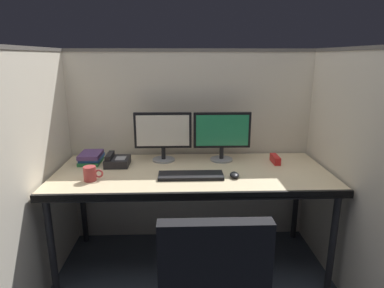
# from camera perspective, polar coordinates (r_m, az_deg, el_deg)

# --- Properties ---
(cubicle_partition_rear) EXTENTS (2.21, 0.06, 1.57)m
(cubicle_partition_rear) POSITION_cam_1_polar(r_m,az_deg,el_deg) (2.72, -0.30, -0.50)
(cubicle_partition_rear) COLOR beige
(cubicle_partition_rear) RESTS_ON ground
(cubicle_partition_left) EXTENTS (0.06, 1.41, 1.57)m
(cubicle_partition_left) POSITION_cam_1_polar(r_m,az_deg,el_deg) (2.38, -24.63, -4.20)
(cubicle_partition_left) COLOR beige
(cubicle_partition_left) RESTS_ON ground
(cubicle_partition_right) EXTENTS (0.06, 1.41, 1.57)m
(cubicle_partition_right) POSITION_cam_1_polar(r_m,az_deg,el_deg) (2.45, 24.18, -3.65)
(cubicle_partition_right) COLOR beige
(cubicle_partition_right) RESTS_ON ground
(desk) EXTENTS (1.90, 0.80, 0.74)m
(desk) POSITION_cam_1_polar(r_m,az_deg,el_deg) (2.31, 0.06, -5.90)
(desk) COLOR beige
(desk) RESTS_ON ground
(monitor_left) EXTENTS (0.43, 0.17, 0.37)m
(monitor_left) POSITION_cam_1_polar(r_m,az_deg,el_deg) (2.48, -5.07, 1.87)
(monitor_left) COLOR gray
(monitor_left) RESTS_ON desk
(monitor_right) EXTENTS (0.43, 0.17, 0.37)m
(monitor_right) POSITION_cam_1_polar(r_m,az_deg,el_deg) (2.48, 5.24, 1.91)
(monitor_right) COLOR gray
(monitor_right) RESTS_ON desk
(keyboard_main) EXTENTS (0.43, 0.15, 0.02)m
(keyboard_main) POSITION_cam_1_polar(r_m,az_deg,el_deg) (2.18, -0.21, -5.50)
(keyboard_main) COLOR black
(keyboard_main) RESTS_ON desk
(computer_mouse) EXTENTS (0.06, 0.10, 0.04)m
(computer_mouse) POSITION_cam_1_polar(r_m,az_deg,el_deg) (2.19, 7.38, -5.36)
(computer_mouse) COLOR black
(computer_mouse) RESTS_ON desk
(coffee_mug) EXTENTS (0.13, 0.08, 0.09)m
(coffee_mug) POSITION_cam_1_polar(r_m,az_deg,el_deg) (2.21, -17.25, -4.94)
(coffee_mug) COLOR #993333
(coffee_mug) RESTS_ON desk
(desk_phone) EXTENTS (0.17, 0.19, 0.09)m
(desk_phone) POSITION_cam_1_polar(r_m,az_deg,el_deg) (2.47, -12.94, -2.89)
(desk_phone) COLOR black
(desk_phone) RESTS_ON desk
(red_stapler) EXTENTS (0.04, 0.15, 0.06)m
(red_stapler) POSITION_cam_1_polar(r_m,az_deg,el_deg) (2.54, 14.26, -2.58)
(red_stapler) COLOR red
(red_stapler) RESTS_ON desk
(book_stack) EXTENTS (0.16, 0.23, 0.08)m
(book_stack) POSITION_cam_1_polar(r_m,az_deg,el_deg) (2.58, -17.13, -2.27)
(book_stack) COLOR #26723F
(book_stack) RESTS_ON desk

